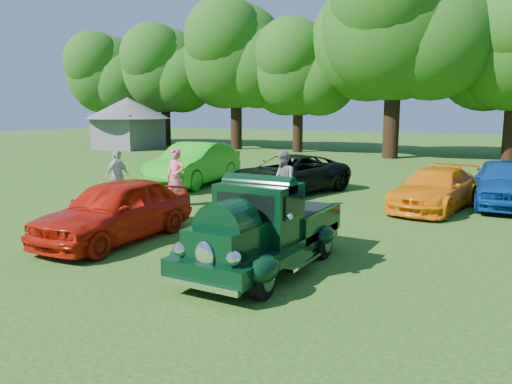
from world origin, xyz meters
The scene contains 12 objects.
ground centered at (0.00, 0.00, 0.00)m, with size 120.00×120.00×0.00m, color #1F4B11.
hero_pickup centered at (1.13, 0.26, 0.72)m, with size 1.97×4.22×1.65m.
red_convertible centered at (-2.78, 0.38, 0.71)m, with size 1.69×4.19×1.43m, color #B51707.
back_car_lime centered at (-6.31, 8.19, 0.84)m, with size 1.78×5.10×1.68m, color #1BA215.
back_car_black centered at (-2.19, 8.23, 0.69)m, with size 2.27×4.93×1.37m, color black.
back_car_orange centered at (2.90, 7.75, 0.62)m, with size 1.73×4.27×1.24m, color orange.
back_car_blue centered at (4.70, 9.30, 0.74)m, with size 1.75×4.35×1.48m, color navy.
spectator_pink centered at (-4.19, 4.33, 0.90)m, with size 0.65×0.43×1.80m, color #E75F73.
spectator_grey centered at (-1.07, 5.50, 0.89)m, with size 0.86×0.67×1.77m, color gray.
spectator_white centered at (-6.32, 3.99, 0.85)m, with size 0.99×0.41×1.70m, color beige.
gazebo centered at (-22.00, 21.00, 2.40)m, with size 6.40×6.40×3.90m.
tree_line centered at (0.49, 24.59, 6.62)m, with size 61.97×10.23×12.29m.
Camera 1 is at (5.49, -7.77, 2.97)m, focal length 35.00 mm.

